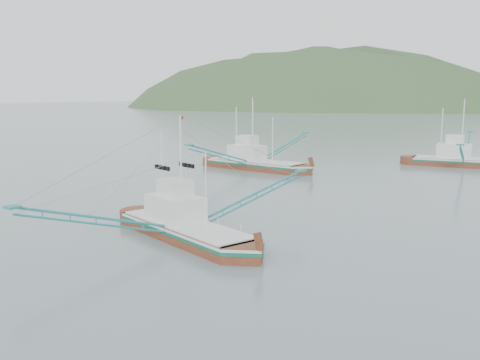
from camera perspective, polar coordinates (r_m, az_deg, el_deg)
The scene contains 5 objects.
ground at distance 43.03m, azimuth -4.71°, elevation -5.24°, with size 1200.00×1200.00×0.00m, color slate.
main_boat at distance 40.04m, azimuth -5.98°, elevation -3.61°, with size 13.91×23.88×9.86m.
bg_boat_far at distance 86.29m, azimuth 22.73°, elevation 2.54°, with size 15.07×26.23×10.71m.
bg_boat_left at distance 76.80m, azimuth 1.50°, elevation 2.29°, with size 15.18×27.19×11.00m.
headland_left at distance 443.15m, azimuth 8.12°, elevation 7.67°, with size 448.00×308.00×210.00m, color #36522A.
Camera 1 is at (27.23, -31.57, 10.67)m, focal length 40.00 mm.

